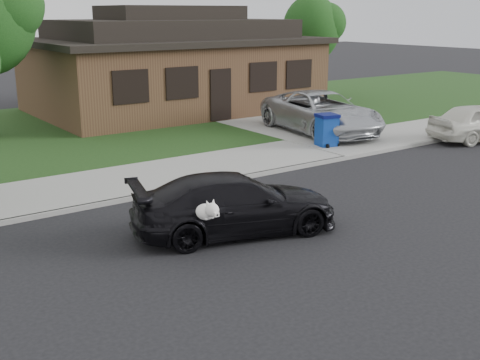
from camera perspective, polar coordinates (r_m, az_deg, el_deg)
ground at (r=14.37m, az=9.10°, el=-2.87°), size 120.00×120.00×0.00m
sidewalk at (r=18.11m, az=-1.95°, el=1.40°), size 60.00×3.00×0.12m
curb at (r=16.91m, az=0.85°, el=0.37°), size 60.00×0.12×0.12m
lawn at (r=25.03m, az=-12.11°, el=5.07°), size 60.00×13.00×0.13m
driveway at (r=25.51m, az=3.17°, el=5.60°), size 4.50×13.00×0.14m
sedan at (r=12.61m, az=-0.49°, el=-2.28°), size 4.69×2.88×1.27m
minivan at (r=22.78m, az=7.71°, el=6.39°), size 3.27×5.77×1.52m
recycling_bin at (r=20.54m, az=8.23°, el=4.72°), size 0.79×0.79×1.10m
house at (r=28.28m, az=-6.43°, el=10.74°), size 12.60×8.60×4.65m
tree_1 at (r=32.46m, az=7.08°, el=14.13°), size 3.15×3.00×5.25m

